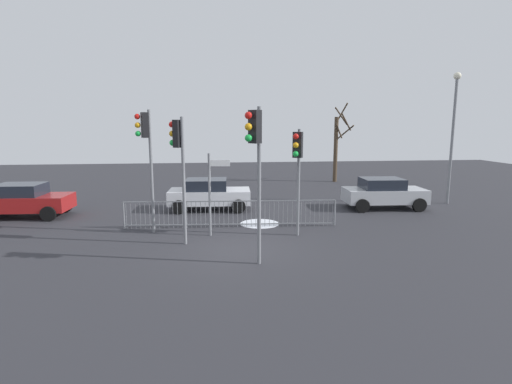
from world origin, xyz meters
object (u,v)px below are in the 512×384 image
(traffic_light_rear_left, at_px, (179,152))
(car_white_near, at_px, (209,194))
(traffic_light_mid_left, at_px, (298,159))
(street_lamp, at_px, (453,124))
(bare_tree_left, at_px, (337,145))
(traffic_light_rear_right, at_px, (255,151))
(traffic_light_foreground_right, at_px, (146,144))
(direction_sign_post, at_px, (211,190))
(car_red_far, at_px, (23,200))
(car_silver_mid, at_px, (384,193))

(traffic_light_rear_left, height_order, car_white_near, traffic_light_rear_left)
(traffic_light_mid_left, distance_m, street_lamp, 10.42)
(bare_tree_left, bearing_deg, traffic_light_rear_right, -114.98)
(traffic_light_foreground_right, bearing_deg, direction_sign_post, -125.93)
(traffic_light_rear_right, xyz_separation_m, street_lamp, (10.82, 7.92, 0.71))
(traffic_light_rear_left, height_order, direction_sign_post, traffic_light_rear_left)
(traffic_light_mid_left, height_order, car_red_far, traffic_light_mid_left)
(car_white_near, bearing_deg, traffic_light_mid_left, -54.53)
(car_red_far, bearing_deg, car_white_near, 7.18)
(direction_sign_post, bearing_deg, traffic_light_mid_left, -4.10)
(traffic_light_mid_left, bearing_deg, car_red_far, 7.58)
(traffic_light_foreground_right, bearing_deg, street_lamp, -95.14)
(car_white_near, relative_size, bare_tree_left, 0.71)
(traffic_light_foreground_right, relative_size, bare_tree_left, 0.83)
(traffic_light_rear_left, bearing_deg, traffic_light_mid_left, -50.12)
(traffic_light_rear_left, relative_size, traffic_light_rear_right, 0.95)
(traffic_light_mid_left, bearing_deg, car_silver_mid, -111.58)
(car_silver_mid, xyz_separation_m, street_lamp, (3.80, 0.79, 3.25))
(traffic_light_rear_right, height_order, car_red_far, traffic_light_rear_right)
(traffic_light_mid_left, xyz_separation_m, traffic_light_foreground_right, (-5.35, 1.07, 0.50))
(traffic_light_mid_left, distance_m, direction_sign_post, 3.28)
(traffic_light_rear_right, xyz_separation_m, bare_tree_left, (7.59, 16.30, -0.71))
(traffic_light_foreground_right, height_order, street_lamp, street_lamp)
(car_white_near, bearing_deg, car_red_far, -172.45)
(car_silver_mid, bearing_deg, direction_sign_post, -152.11)
(traffic_light_foreground_right, bearing_deg, traffic_light_rear_right, -158.54)
(traffic_light_mid_left, xyz_separation_m, direction_sign_post, (-3.04, 0.45, -1.14))
(traffic_light_mid_left, height_order, traffic_light_foreground_right, traffic_light_foreground_right)
(traffic_light_mid_left, bearing_deg, traffic_light_rear_left, 34.62)
(traffic_light_foreground_right, height_order, traffic_light_rear_right, traffic_light_foreground_right)
(car_white_near, distance_m, car_red_far, 8.06)
(car_white_near, bearing_deg, traffic_light_foreground_right, -116.30)
(traffic_light_foreground_right, xyz_separation_m, car_red_far, (-5.84, 3.27, -2.56))
(traffic_light_foreground_right, relative_size, direction_sign_post, 1.51)
(traffic_light_rear_left, relative_size, direction_sign_post, 1.42)
(bare_tree_left, bearing_deg, traffic_light_rear_left, -125.32)
(street_lamp, bearing_deg, car_white_near, -179.41)
(traffic_light_mid_left, relative_size, direction_sign_post, 1.28)
(traffic_light_rear_right, height_order, car_silver_mid, traffic_light_rear_right)
(traffic_light_mid_left, xyz_separation_m, street_lamp, (9.01, 5.10, 1.18))
(car_white_near, bearing_deg, traffic_light_rear_right, -77.16)
(traffic_light_rear_left, relative_size, car_red_far, 1.10)
(traffic_light_mid_left, xyz_separation_m, car_silver_mid, (5.21, 4.31, -2.06))
(traffic_light_rear_left, bearing_deg, traffic_light_foreground_right, 74.66)
(traffic_light_mid_left, xyz_separation_m, bare_tree_left, (5.78, 13.48, -0.24))
(street_lamp, bearing_deg, traffic_light_rear_right, -143.81)
(traffic_light_mid_left, xyz_separation_m, car_white_near, (-3.16, 4.97, -2.06))
(traffic_light_rear_right, xyz_separation_m, car_white_near, (-1.34, 7.79, -2.53))
(traffic_light_foreground_right, height_order, car_silver_mid, traffic_light_foreground_right)
(car_red_far, height_order, street_lamp, street_lamp)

